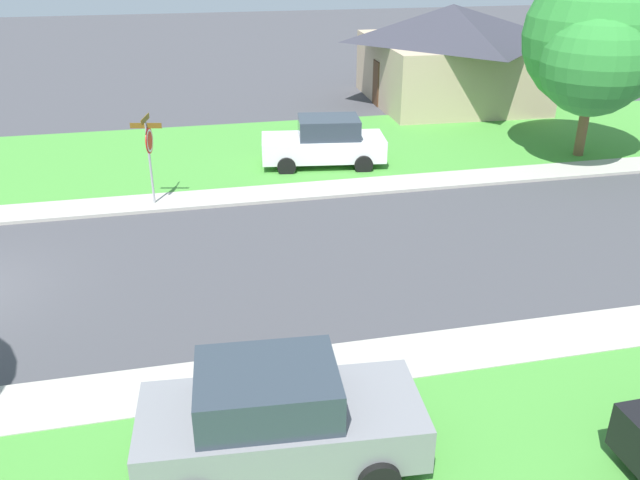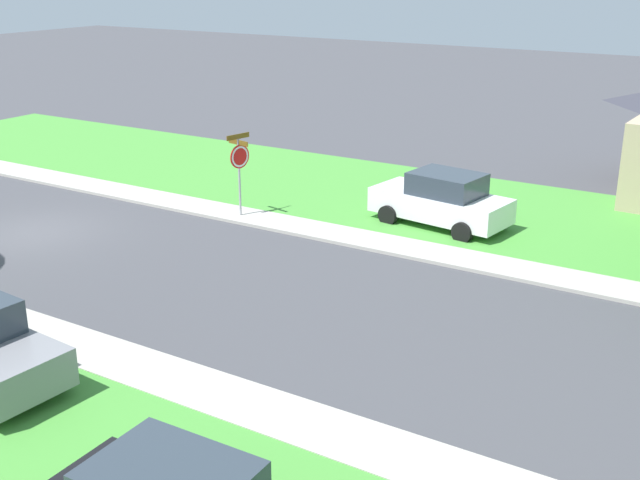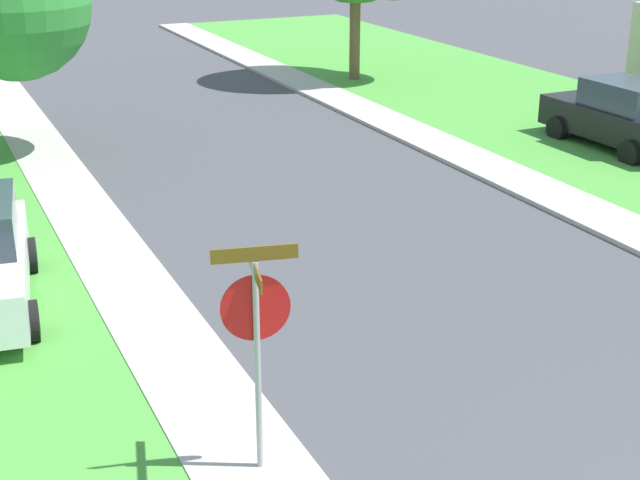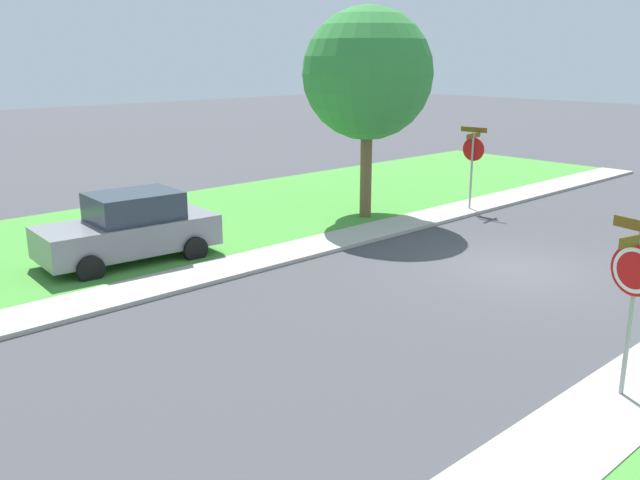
{
  "view_description": "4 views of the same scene",
  "coord_description": "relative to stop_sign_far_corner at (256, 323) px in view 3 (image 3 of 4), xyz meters",
  "views": [
    {
      "loc": [
        14.64,
        5.47,
        7.51
      ],
      "look_at": [
        1.86,
        8.31,
        1.4
      ],
      "focal_mm": 36.72,
      "sensor_mm": 36.0,
      "label": 1
    },
    {
      "loc": [
        15.13,
        19.72,
        7.94
      ],
      "look_at": [
        -0.7,
        9.99,
        1.4
      ],
      "focal_mm": 44.78,
      "sensor_mm": 36.0,
      "label": 2
    },
    {
      "loc": [
        -7.68,
        -3.73,
        6.24
      ],
      "look_at": [
        -2.42,
        7.69,
        1.4
      ],
      "focal_mm": 51.63,
      "sensor_mm": 36.0,
      "label": 3
    },
    {
      "loc": [
        -8.32,
        14.2,
        5.02
      ],
      "look_at": [
        1.42,
        5.15,
        1.4
      ],
      "focal_mm": 38.25,
      "sensor_mm": 36.0,
      "label": 4
    }
  ],
  "objects": [
    {
      "name": "stop_sign_far_corner",
      "position": [
        0.0,
        0.0,
        0.0
      ],
      "size": [
        0.9,
        0.9,
        2.77
      ],
      "color": "#9E9EA3",
      "rests_on": "ground"
    },
    {
      "name": "sidewalk_east",
      "position": [
        9.3,
        7.41,
        -1.84
      ],
      "size": [
        1.4,
        56.0,
        0.1
      ],
      "primitive_type": "cube",
      "color": "#ADA89E",
      "rests_on": "ground"
    },
    {
      "name": "car_black_kerbside_mid",
      "position": [
        13.33,
        9.06,
        -1.01
      ],
      "size": [
        2.1,
        4.33,
        1.76
      ],
      "color": "black",
      "rests_on": "ground"
    },
    {
      "name": "sidewalk_west",
      "position": [
        -0.1,
        7.41,
        -1.84
      ],
      "size": [
        1.4,
        56.0,
        0.1
      ],
      "primitive_type": "cube",
      "color": "#ADA89E",
      "rests_on": "ground"
    }
  ]
}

